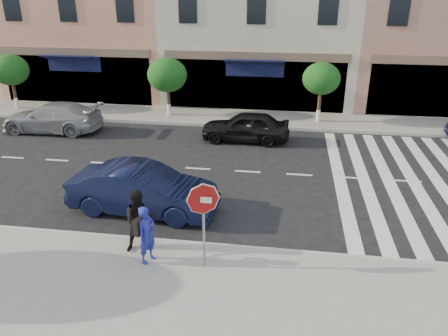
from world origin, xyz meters
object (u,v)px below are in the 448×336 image
photographer (147,235)px  walker (140,221)px  car_near_mid (143,190)px  car_far_left (52,117)px  car_far_mid (245,127)px  stop_sign (203,207)px

photographer → walker: (-0.34, 0.51, 0.09)m
walker → car_near_mid: bearing=79.8°
car_near_mid → car_far_left: size_ratio=0.96×
car_near_mid → car_far_mid: size_ratio=1.16×
car_far_left → car_far_mid: size_ratio=1.21×
walker → car_near_mid: size_ratio=0.37×
photographer → walker: size_ratio=0.90×
car_near_mid → car_far_mid: bearing=-14.0°
walker → car_far_mid: 9.78m
photographer → car_far_left: 12.96m
car_near_mid → car_far_mid: 7.72m
car_far_left → photographer: bearing=38.4°
car_far_mid → photographer: bearing=-7.6°
walker → car_far_mid: walker is taller
walker → car_far_left: size_ratio=0.36×
stop_sign → car_near_mid: bearing=130.2°
car_far_mid → car_far_left: bearing=-89.3°
car_near_mid → stop_sign: bearing=-133.4°
walker → car_near_mid: 2.41m
photographer → car_far_mid: bearing=15.0°
photographer → car_far_left: photographer is taller
stop_sign → walker: bearing=162.3°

